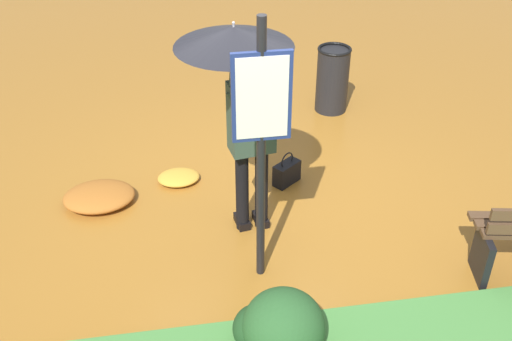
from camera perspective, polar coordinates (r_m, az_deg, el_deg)
name	(u,v)px	position (r m, az deg, el deg)	size (l,w,h in m)	color
ground_plane	(261,212)	(6.05, 0.49, -3.87)	(18.00, 18.00, 0.00)	#9E6623
person_with_umbrella	(242,79)	(5.03, -1.33, 8.54)	(0.96, 0.96, 2.04)	black
info_sign_post	(261,128)	(4.52, 0.50, 3.98)	(0.44, 0.07, 2.30)	black
handbag	(287,173)	(6.39, 2.88, -0.20)	(0.32, 0.29, 0.37)	black
trash_bin	(332,79)	(7.74, 7.14, 8.44)	(0.42, 0.42, 0.83)	black
shrub_cluster	(278,327)	(4.62, 2.09, -14.35)	(0.67, 0.61, 0.55)	#285628
leaf_pile_near_person	(99,196)	(6.32, -14.41, -2.35)	(0.71, 0.57, 0.16)	#A86023
leaf_pile_far_path	(179,177)	(6.50, -7.23, -0.64)	(0.44, 0.35, 0.10)	gold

